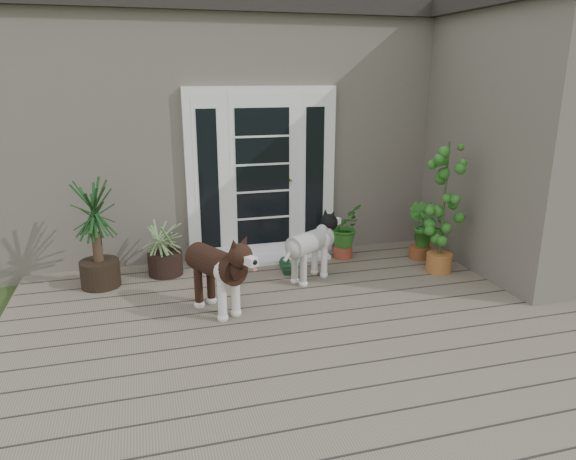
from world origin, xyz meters
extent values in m
cube|color=#6B5B4C|center=(0.00, 0.40, 0.06)|extent=(6.20, 4.60, 0.12)
cube|color=#665E54|center=(0.00, 4.65, 1.55)|extent=(7.40, 4.00, 3.10)
cube|color=#2D2826|center=(0.00, 4.65, 3.20)|extent=(7.60, 4.20, 0.20)
cube|color=#665E54|center=(2.90, 1.50, 1.55)|extent=(1.60, 2.40, 3.10)
cube|color=#2D2826|center=(2.90, 1.50, 3.20)|extent=(1.80, 2.60, 0.20)
cube|color=white|center=(-0.20, 2.60, 1.19)|extent=(1.90, 0.14, 2.15)
cube|color=white|center=(-0.20, 2.40, 0.14)|extent=(1.60, 0.40, 0.05)
imported|color=#195A20|center=(0.78, 2.24, 0.42)|extent=(0.66, 0.66, 0.61)
imported|color=#29651C|center=(1.72, 1.95, 0.38)|extent=(0.49, 0.49, 0.52)
imported|color=#265418|center=(2.16, 2.40, 0.39)|extent=(0.47, 0.47, 0.54)
camera|label=1|loc=(-1.66, -3.79, 2.40)|focal=32.86mm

